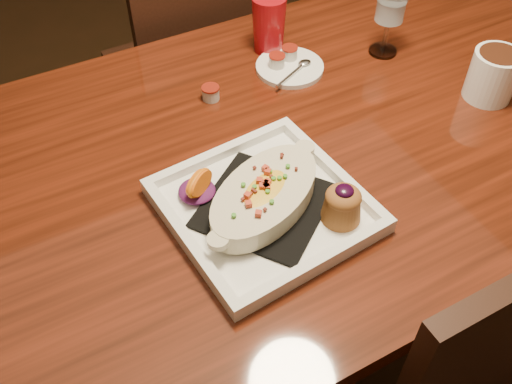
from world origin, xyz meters
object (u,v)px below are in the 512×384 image
table (315,165)px  coffee_mug (495,73)px  plate (269,201)px  goblet (391,8)px  chair_far (197,68)px  saucer (288,65)px  red_tumbler (269,24)px

table → coffee_mug: 0.41m
coffee_mug → plate: bearing=178.8°
goblet → chair_far: bearing=120.3°
plate → coffee_mug: bearing=1.9°
plate → table: bearing=31.4°
table → saucer: bearing=76.2°
chair_far → saucer: (0.05, -0.43, 0.25)m
red_tumbler → saucer: bearing=-90.0°
saucer → red_tumbler: (0.00, 0.09, 0.05)m
plate → red_tumbler: 0.50m
chair_far → coffee_mug: 0.85m
goblet → saucer: bearing=168.6°
saucer → red_tumbler: 0.11m
chair_far → goblet: (0.27, -0.47, 0.35)m
goblet → coffee_mug: bearing=-67.8°
table → saucer: size_ratio=9.99×
chair_far → saucer: bearing=96.7°
plate → goblet: bearing=27.9°
plate → saucer: 0.42m
chair_far → goblet: 0.65m
table → chair_far: 0.65m
table → saucer: 0.24m
plate → goblet: 0.56m
red_tumbler → table: bearing=-99.7°
table → saucer: saucer is taller
goblet → red_tumbler: (-0.22, 0.14, -0.05)m
table → plate: 0.27m
table → coffee_mug: size_ratio=10.81×
red_tumbler → chair_far: bearing=98.5°
red_tumbler → goblet: bearing=-31.1°
coffee_mug → saucer: coffee_mug is taller
table → red_tumbler: red_tumbler is taller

